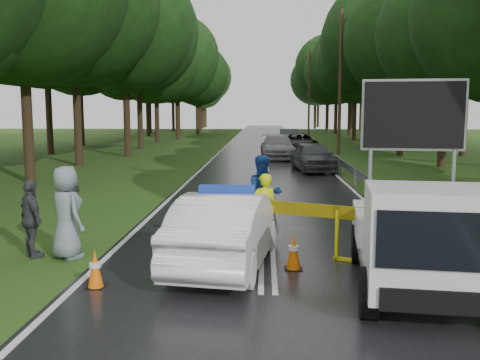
# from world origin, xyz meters

# --- Properties ---
(ground) EXTENTS (160.00, 160.00, 0.00)m
(ground) POSITION_xyz_m (0.00, 0.00, 0.00)
(ground) COLOR #244A15
(ground) RESTS_ON ground
(road) EXTENTS (7.00, 140.00, 0.02)m
(road) POSITION_xyz_m (0.00, 30.00, 0.01)
(road) COLOR black
(road) RESTS_ON ground
(guardrail) EXTENTS (0.12, 60.06, 0.70)m
(guardrail) POSITION_xyz_m (3.70, 29.67, 0.55)
(guardrail) COLOR gray
(guardrail) RESTS_ON ground
(utility_pole_mid) EXTENTS (1.40, 0.24, 10.00)m
(utility_pole_mid) POSITION_xyz_m (5.20, 28.00, 5.06)
(utility_pole_mid) COLOR #42311E
(utility_pole_mid) RESTS_ON ground
(utility_pole_far) EXTENTS (1.40, 0.24, 10.00)m
(utility_pole_far) POSITION_xyz_m (5.20, 54.00, 5.06)
(utility_pole_far) COLOR #42311E
(utility_pole_far) RESTS_ON ground
(police_sedan) EXTENTS (2.17, 4.61, 1.61)m
(police_sedan) POSITION_xyz_m (-0.80, 0.23, 0.73)
(police_sedan) COLOR white
(police_sedan) RESTS_ON ground
(work_truck) EXTENTS (2.50, 4.70, 3.59)m
(work_truck) POSITION_xyz_m (2.51, -1.24, 0.97)
(work_truck) COLOR gray
(work_truck) RESTS_ON ground
(barrier) EXTENTS (2.58, 1.15, 1.15)m
(barrier) POSITION_xyz_m (0.68, 1.00, 0.87)
(barrier) COLOR #FEFC0D
(barrier) RESTS_ON ground
(officer) EXTENTS (0.70, 0.58, 1.65)m
(officer) POSITION_xyz_m (-0.07, 2.00, 0.82)
(officer) COLOR #DBF00D
(officer) RESTS_ON ground
(civilian) EXTENTS (1.19, 1.10, 1.97)m
(civilian) POSITION_xyz_m (-0.07, 3.00, 0.99)
(civilian) COLOR #173E9B
(civilian) RESTS_ON ground
(bystander_mid) EXTENTS (0.95, 0.98, 1.65)m
(bystander_mid) POSITION_xyz_m (-4.92, 0.66, 0.82)
(bystander_mid) COLOR #3A3C41
(bystander_mid) RESTS_ON ground
(bystander_right) EXTENTS (1.12, 1.09, 1.94)m
(bystander_right) POSITION_xyz_m (-4.17, 0.64, 0.97)
(bystander_right) COLOR gray
(bystander_right) RESTS_ON ground
(queue_car_first) EXTENTS (2.34, 4.61, 1.50)m
(queue_car_first) POSITION_xyz_m (2.41, 17.08, 0.75)
(queue_car_first) COLOR #44464C
(queue_car_first) RESTS_ON ground
(queue_car_second) EXTENTS (2.35, 5.29, 1.51)m
(queue_car_second) POSITION_xyz_m (0.80, 24.12, 0.75)
(queue_car_second) COLOR gray
(queue_car_second) RESTS_ON ground
(queue_car_third) EXTENTS (2.54, 5.07, 1.38)m
(queue_car_third) POSITION_xyz_m (2.60, 30.12, 0.69)
(queue_car_third) COLOR black
(queue_car_third) RESTS_ON ground
(queue_car_fourth) EXTENTS (1.65, 4.55, 1.49)m
(queue_car_fourth) POSITION_xyz_m (2.06, 36.12, 0.75)
(queue_car_fourth) COLOR #46484E
(queue_car_fourth) RESTS_ON ground
(cone_near_left) EXTENTS (0.33, 0.33, 0.69)m
(cone_near_left) POSITION_xyz_m (-2.99, -1.23, 0.34)
(cone_near_left) COLOR black
(cone_near_left) RESTS_ON ground
(cone_center) EXTENTS (0.35, 0.35, 0.73)m
(cone_center) POSITION_xyz_m (0.50, 0.00, 0.35)
(cone_center) COLOR black
(cone_center) RESTS_ON ground
(cone_far) EXTENTS (0.36, 0.36, 0.76)m
(cone_far) POSITION_xyz_m (-0.07, 2.92, 0.37)
(cone_far) COLOR black
(cone_far) RESTS_ON ground
(cone_left_mid) EXTENTS (0.36, 0.36, 0.76)m
(cone_left_mid) POSITION_xyz_m (-2.31, 3.00, 0.37)
(cone_left_mid) COLOR black
(cone_left_mid) RESTS_ON ground
(cone_right) EXTENTS (0.36, 0.36, 0.75)m
(cone_right) POSITION_xyz_m (2.54, 1.50, 0.37)
(cone_right) COLOR black
(cone_right) RESTS_ON ground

